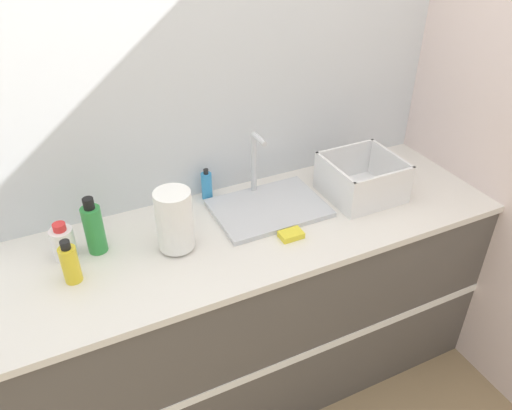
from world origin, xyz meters
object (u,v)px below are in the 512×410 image
(sink, at_px, (268,205))
(dish_rack, at_px, (361,182))
(paper_towel_roll, at_px, (175,220))
(bottle_white_spray, at_px, (63,243))
(bottle_yellow, at_px, (70,263))
(soap_dispenser, at_px, (207,186))
(bottle_green, at_px, (94,228))

(sink, distance_m, dish_rack, 0.42)
(paper_towel_roll, distance_m, bottle_white_spray, 0.40)
(paper_towel_roll, xyz_separation_m, bottle_yellow, (-0.38, -0.02, -0.05))
(paper_towel_roll, bearing_deg, dish_rack, 0.74)
(bottle_white_spray, bearing_deg, dish_rack, -5.18)
(bottle_yellow, distance_m, bottle_white_spray, 0.14)
(paper_towel_roll, bearing_deg, soap_dispenser, 50.40)
(dish_rack, relative_size, bottle_green, 1.32)
(bottle_yellow, distance_m, soap_dispenser, 0.67)
(bottle_yellow, xyz_separation_m, soap_dispenser, (0.60, 0.29, -0.01))
(dish_rack, bearing_deg, soap_dispenser, 156.93)
(dish_rack, xyz_separation_m, bottle_yellow, (-1.21, -0.03, 0.01))
(dish_rack, distance_m, soap_dispenser, 0.66)
(dish_rack, distance_m, bottle_green, 1.11)
(paper_towel_roll, bearing_deg, bottle_yellow, -177.16)
(dish_rack, bearing_deg, bottle_green, 174.79)
(dish_rack, height_order, bottle_yellow, dish_rack)
(dish_rack, relative_size, bottle_white_spray, 2.04)
(sink, bearing_deg, dish_rack, -9.83)
(paper_towel_roll, xyz_separation_m, bottle_white_spray, (-0.38, 0.12, -0.06))
(sink, height_order, bottle_white_spray, sink)
(sink, relative_size, paper_towel_roll, 1.87)
(bottle_white_spray, bearing_deg, sink, -2.74)
(sink, relative_size, bottle_yellow, 2.71)
(paper_towel_roll, height_order, soap_dispenser, paper_towel_roll)
(bottle_green, relative_size, bottle_yellow, 1.36)
(dish_rack, bearing_deg, sink, 170.17)
(bottle_green, bearing_deg, soap_dispenser, 17.89)
(sink, distance_m, bottle_green, 0.69)
(bottle_green, xyz_separation_m, bottle_yellow, (-0.11, -0.13, -0.03))
(sink, distance_m, paper_towel_roll, 0.44)
(bottle_white_spray, bearing_deg, paper_towel_roll, -17.59)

